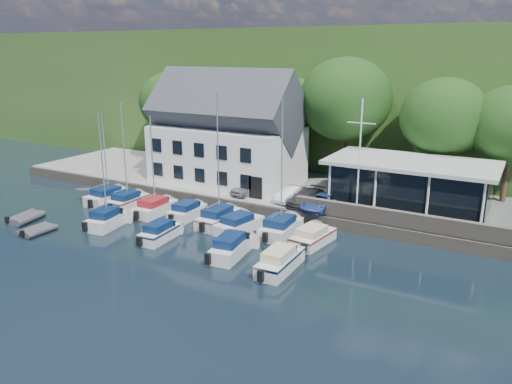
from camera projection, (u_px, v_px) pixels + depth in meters
ground at (184, 263)px, 33.30m from camera, size 180.00×180.00×0.00m
quay at (295, 193)px, 47.83m from camera, size 60.00×13.00×1.00m
quay_face at (262, 211)px, 42.38m from camera, size 60.00×0.30×1.00m
hillside at (409, 85)px, 83.06m from camera, size 160.00×75.00×16.00m
field_patch at (472, 34)px, 83.75m from camera, size 50.00×30.00×0.30m
harbor_building at (227, 138)px, 48.95m from camera, size 14.40×8.20×8.70m
club_pavilion at (410, 185)px, 40.69m from camera, size 13.20×7.20×4.10m
seawall at (408, 220)px, 36.76m from camera, size 18.00×0.50×1.20m
gangway at (104, 196)px, 48.61m from camera, size 1.20×6.00×1.40m
car_silver at (248, 187)px, 45.40m from camera, size 2.28×4.04×1.30m
car_white at (292, 194)px, 43.37m from camera, size 2.04×4.06×1.28m
car_dgrey at (306, 197)px, 42.35m from camera, size 2.35×4.52×1.25m
car_blue at (322, 201)px, 41.05m from camera, size 2.10×4.16×1.36m
flagpole at (359, 159)px, 38.60m from camera, size 2.21×0.20×9.19m
tree_0 at (172, 117)px, 57.90m from camera, size 7.57×7.57×10.35m
tree_1 at (228, 123)px, 55.64m from camera, size 7.00×7.00×9.57m
tree_2 at (291, 127)px, 51.73m from camera, size 7.35×7.35×10.04m
tree_3 at (344, 121)px, 48.36m from camera, size 8.88×8.88×12.13m
tree_4 at (442, 137)px, 44.29m from camera, size 7.67×7.67×10.48m
tree_5 at (510, 145)px, 42.12m from camera, size 7.30×7.30×9.98m
boat_r1_0 at (105, 153)px, 45.03m from camera, size 2.63×6.39×9.41m
boat_r1_1 at (125, 160)px, 43.97m from camera, size 1.99×5.74×8.76m
boat_r1_2 at (153, 163)px, 41.99m from camera, size 2.12×6.09×8.97m
boat_r1_3 at (187, 210)px, 42.06m from camera, size 2.16×5.43×1.42m
boat_r1_4 at (218, 168)px, 39.19m from camera, size 2.15×6.56×9.58m
boat_r1_5 at (239, 222)px, 38.97m from camera, size 2.99×6.48×1.42m
boat_r1_6 at (282, 176)px, 37.05m from camera, size 2.50×6.29×9.31m
boat_r1_7 at (313, 235)px, 36.38m from camera, size 2.69×6.01×1.38m
boat_r2_1 at (103, 169)px, 38.74m from camera, size 2.79×5.53×9.51m
boat_r2_2 at (161, 230)px, 37.26m from camera, size 2.10×5.72×1.40m
boat_r2_3 at (232, 245)px, 34.36m from camera, size 2.66×6.60×1.54m
boat_r2_4 at (280, 259)px, 32.04m from camera, size 2.02×6.54×1.54m
dinghy_0 at (26, 217)px, 41.36m from camera, size 2.49×3.50×0.74m
dinghy_1 at (37, 229)px, 38.58m from camera, size 1.70×2.82×0.66m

